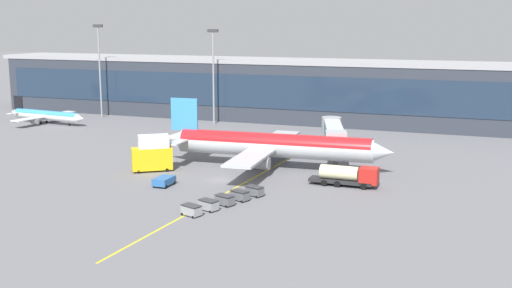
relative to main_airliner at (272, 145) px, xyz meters
name	(u,v)px	position (x,y,z in m)	size (l,w,h in m)	color
ground_plane	(221,180)	(-4.94, -11.13, -4.10)	(700.00, 700.00, 0.00)	slate
apron_lead_in_line	(251,179)	(-0.61, -9.13, -4.10)	(0.30, 80.00, 0.01)	yellow
terminal_building	(289,90)	(-13.82, 53.50, 3.85)	(169.01, 16.38, 15.86)	#2D333D
main_airliner	(272,145)	(0.00, 0.00, 0.00)	(42.06, 33.28, 11.77)	#B2B7BC
jet_bridge	(333,132)	(8.20, 11.11, 0.98)	(8.74, 19.62, 6.80)	#B2B7BC
fuel_tanker	(348,175)	(15.24, -7.86, -2.36)	(10.82, 2.79, 3.25)	#232326
catering_lift	(152,154)	(-18.54, -9.41, -1.04)	(6.97, 6.01, 6.30)	yellow
pushback_tug	(164,181)	(-11.87, -17.78, -3.25)	(2.34, 3.81, 1.40)	#285B9E
baggage_cart_0	(191,210)	(-0.99, -30.22, -3.32)	(3.02, 2.36, 1.48)	gray
baggage_cart_1	(208,205)	(0.12, -27.22, -3.32)	(3.02, 2.36, 1.48)	gray
baggage_cart_2	(225,200)	(1.22, -24.22, -3.32)	(3.02, 2.36, 1.48)	#595B60
baggage_cart_3	(240,195)	(2.33, -21.22, -3.32)	(3.02, 2.36, 1.48)	#595B60
baggage_cart_4	(254,191)	(3.44, -18.21, -3.32)	(3.02, 2.36, 1.48)	#595B60
commuter_jet_far	(46,115)	(-69.46, 26.92, -1.94)	(24.55, 19.50, 6.59)	white
apron_light_mast_0	(213,69)	(-29.79, 41.54, 9.66)	(2.80, 0.50, 23.55)	gray
apron_light_mast_2	(100,64)	(-62.93, 41.54, 10.24)	(2.80, 0.50, 24.66)	gray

